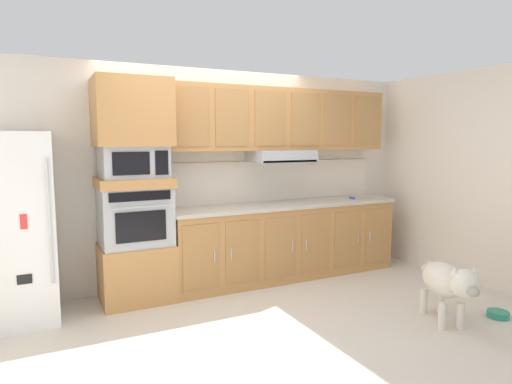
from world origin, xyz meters
TOP-DOWN VIEW (x-y plane):
  - ground_plane at (0.00, 0.00)m, footprint 9.60×9.60m
  - back_kitchen_wall at (0.00, 1.11)m, footprint 6.20×0.12m
  - side_panel_right at (2.80, 0.00)m, footprint 0.12×7.10m
  - refrigerator at (-2.06, 0.68)m, footprint 0.76×0.73m
  - oven_base_cabinet at (-0.91, 0.75)m, footprint 0.74×0.62m
  - built_in_oven at (-0.91, 0.75)m, footprint 0.70×0.62m
  - appliance_mid_shelf at (-0.91, 0.75)m, footprint 0.74×0.62m
  - microwave at (-0.91, 0.75)m, footprint 0.64×0.54m
  - appliance_upper_cabinet at (-0.91, 0.75)m, footprint 0.74×0.62m
  - lower_cabinet_run at (0.90, 0.75)m, footprint 2.88×0.63m
  - countertop_slab at (0.90, 0.75)m, footprint 2.92×0.64m
  - backsplash_panel at (0.90, 1.04)m, footprint 2.92×0.02m
  - upper_cabinet_with_hood at (0.89, 0.87)m, footprint 2.88×0.48m
  - screwdriver at (1.87, 0.68)m, footprint 0.13×0.12m
  - dog at (1.49, -1.16)m, footprint 0.51×0.94m
  - dog_food_bowl at (2.07, -1.27)m, footprint 0.20×0.20m

SIDE VIEW (x-z plane):
  - ground_plane at x=0.00m, z-range 0.00..0.00m
  - dog_food_bowl at x=2.07m, z-range 0.00..0.06m
  - oven_base_cabinet at x=-0.91m, z-range 0.00..0.60m
  - dog at x=1.49m, z-range 0.09..0.71m
  - lower_cabinet_run at x=0.90m, z-range 0.00..0.88m
  - refrigerator at x=-2.06m, z-range 0.00..1.76m
  - countertop_slab at x=0.90m, z-range 0.88..0.92m
  - built_in_oven at x=-0.91m, z-range 0.60..1.20m
  - screwdriver at x=1.87m, z-range 0.92..0.95m
  - backsplash_panel at x=0.90m, z-range 0.92..1.42m
  - back_kitchen_wall at x=0.00m, z-range 0.00..2.50m
  - side_panel_right at x=2.80m, z-range 0.00..2.50m
  - appliance_mid_shelf at x=-0.91m, z-range 1.20..1.30m
  - microwave at x=-0.91m, z-range 1.30..1.62m
  - upper_cabinet_with_hood at x=0.89m, z-range 1.46..2.34m
  - appliance_upper_cabinet at x=-0.91m, z-range 1.62..2.30m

